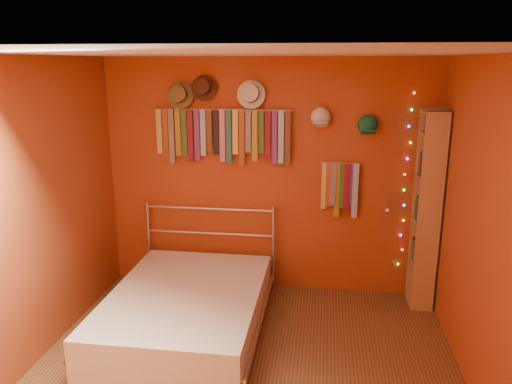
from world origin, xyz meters
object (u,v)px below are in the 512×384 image
at_px(bed, 186,310).
at_px(reading_lamp, 388,210).
at_px(tie_rack, 223,134).
at_px(bookshelf, 431,210).

bearing_deg(bed, reading_lamp, 25.78).
bearing_deg(tie_rack, reading_lamp, -4.83).
bearing_deg(bookshelf, bed, -158.96).
distance_m(tie_rack, reading_lamp, 1.86).
bearing_deg(reading_lamp, bed, -154.49).
xyz_separation_m(reading_lamp, bookshelf, (0.42, -0.01, 0.02)).
relative_size(reading_lamp, bed, 0.14).
height_order(tie_rack, bookshelf, bookshelf).
bearing_deg(bookshelf, reading_lamp, 178.57).
relative_size(tie_rack, reading_lamp, 5.41).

